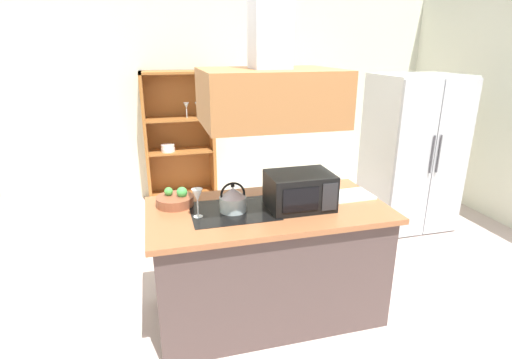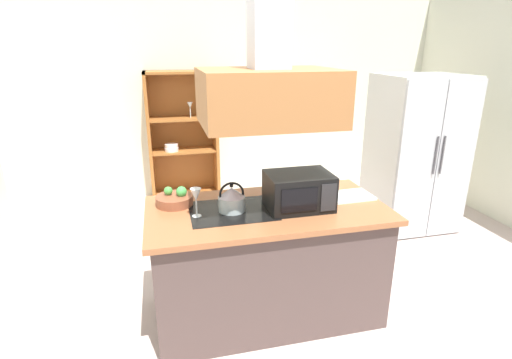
% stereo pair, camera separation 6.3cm
% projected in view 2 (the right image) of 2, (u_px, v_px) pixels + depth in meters
% --- Properties ---
extents(ground_plane, '(7.80, 7.80, 0.00)m').
position_uv_depth(ground_plane, '(297.00, 313.00, 3.15)').
color(ground_plane, beige).
extents(wall_back, '(6.00, 0.12, 2.70)m').
position_uv_depth(wall_back, '(228.00, 96.00, 5.48)').
color(wall_back, silver).
rests_on(wall_back, ground).
extents(kitchen_island, '(1.74, 0.89, 0.90)m').
position_uv_depth(kitchen_island, '(267.00, 261.00, 3.04)').
color(kitchen_island, '#4D3C39').
rests_on(kitchen_island, ground).
extents(range_hood, '(0.90, 0.70, 1.18)m').
position_uv_depth(range_hood, '(269.00, 81.00, 2.60)').
color(range_hood, '#A16637').
extents(refrigerator, '(0.90, 0.77, 1.73)m').
position_uv_depth(refrigerator, '(415.00, 154.00, 4.45)').
color(refrigerator, beige).
rests_on(refrigerator, ground).
extents(dish_cabinet, '(0.90, 0.40, 1.71)m').
position_uv_depth(dish_cabinet, '(183.00, 144.00, 5.32)').
color(dish_cabinet, '#9E5E29').
rests_on(dish_cabinet, ground).
extents(kettle, '(0.19, 0.19, 0.22)m').
position_uv_depth(kettle, '(232.00, 199.00, 2.81)').
color(kettle, '#B2C3C4').
rests_on(kettle, kitchen_island).
extents(cutting_board, '(0.35, 0.25, 0.02)m').
position_uv_depth(cutting_board, '(350.00, 196.00, 3.09)').
color(cutting_board, white).
rests_on(cutting_board, kitchen_island).
extents(microwave, '(0.46, 0.35, 0.26)m').
position_uv_depth(microwave, '(299.00, 191.00, 2.85)').
color(microwave, black).
rests_on(microwave, kitchen_island).
extents(wine_glass_on_counter, '(0.08, 0.08, 0.21)m').
position_uv_depth(wine_glass_on_counter, '(196.00, 196.00, 2.69)').
color(wine_glass_on_counter, silver).
rests_on(wine_glass_on_counter, kitchen_island).
extents(fruit_bowl, '(0.27, 0.27, 0.14)m').
position_uv_depth(fruit_bowl, '(175.00, 199.00, 2.93)').
color(fruit_bowl, brown).
rests_on(fruit_bowl, kitchen_island).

